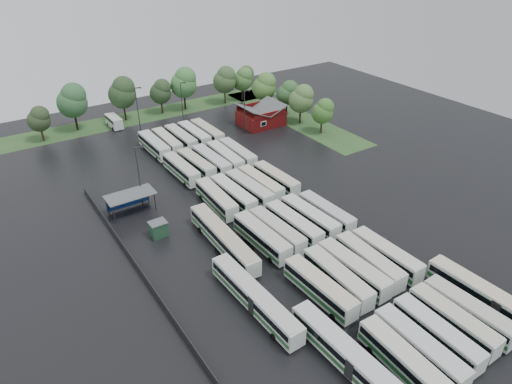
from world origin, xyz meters
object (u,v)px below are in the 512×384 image
artic_bus_west_a (351,360)px  artic_bus_east (493,302)px  brick_building (261,118)px  minibus (114,121)px

artic_bus_west_a → artic_bus_east: artic_bus_east is taller
brick_building → minibus: 36.07m
artic_bus_east → minibus: size_ratio=2.80×
minibus → brick_building: bearing=-32.7°
artic_bus_west_a → minibus: bearing=87.2°
artic_bus_east → minibus: artic_bus_east is taller
minibus → artic_bus_east: bearing=-79.3°
minibus → artic_bus_west_a: bearing=-92.9°
artic_bus_west_a → artic_bus_east: bearing=-10.8°
artic_bus_west_a → brick_building: bearing=62.0°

